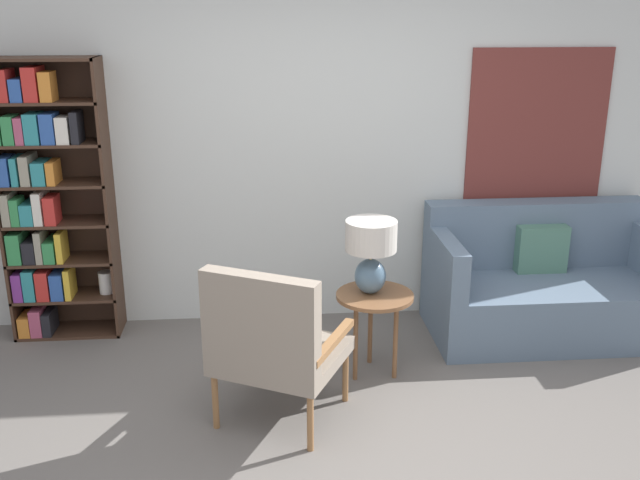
{
  "coord_description": "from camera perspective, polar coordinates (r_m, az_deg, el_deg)",
  "views": [
    {
      "loc": [
        -0.4,
        -2.96,
        2.24
      ],
      "look_at": [
        -0.06,
        1.08,
        0.9
      ],
      "focal_mm": 40.0,
      "sensor_mm": 36.0,
      "label": 1
    }
  ],
  "objects": [
    {
      "name": "armchair",
      "position": [
        3.88,
        -3.89,
        -8.03
      ],
      "size": [
        0.86,
        0.84,
        0.94
      ],
      "color": "olive",
      "rests_on": "ground_plane"
    },
    {
      "name": "table_lamp",
      "position": [
        4.33,
        4.09,
        -0.66
      ],
      "size": [
        0.31,
        0.31,
        0.46
      ],
      "color": "slate",
      "rests_on": "side_table"
    },
    {
      "name": "ground_plane",
      "position": [
        3.73,
        2.41,
        -18.6
      ],
      "size": [
        14.0,
        14.0,
        0.0
      ],
      "primitive_type": "plane",
      "color": "#66605B"
    },
    {
      "name": "side_table",
      "position": [
        4.44,
        4.39,
        -5.11
      ],
      "size": [
        0.48,
        0.48,
        0.54
      ],
      "color": "brown",
      "rests_on": "ground_plane"
    },
    {
      "name": "bookshelf",
      "position": [
        5.17,
        -21.13,
        2.98
      ],
      "size": [
        0.72,
        0.3,
        1.92
      ],
      "color": "#422B1E",
      "rests_on": "ground_plane"
    },
    {
      "name": "couch",
      "position": [
        5.32,
        17.43,
        -3.56
      ],
      "size": [
        1.61,
        0.83,
        0.89
      ],
      "color": "slate",
      "rests_on": "ground_plane"
    },
    {
      "name": "wall_back",
      "position": [
        5.08,
        0.14,
        8.23
      ],
      "size": [
        6.4,
        0.08,
        2.7
      ],
      "color": "silver",
      "rests_on": "ground_plane"
    }
  ]
}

